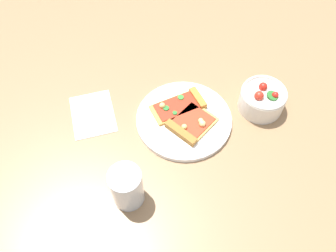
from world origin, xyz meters
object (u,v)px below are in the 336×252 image
(pizza_slice_near, at_px, (190,125))
(paper_napkin, at_px, (93,114))
(pizza_slice_far, at_px, (181,105))
(soda_glass, at_px, (127,188))
(plate, at_px, (184,119))
(salad_bowl, at_px, (262,99))

(pizza_slice_near, xyz_separation_m, paper_napkin, (-0.27, 0.05, -0.02))
(pizza_slice_far, xyz_separation_m, soda_glass, (-0.12, -0.27, 0.03))
(plate, bearing_deg, pizza_slice_near, -60.05)
(pizza_slice_near, distance_m, soda_glass, 0.25)
(pizza_slice_far, height_order, paper_napkin, pizza_slice_far)
(plate, bearing_deg, pizza_slice_far, 102.16)
(soda_glass, height_order, paper_napkin, soda_glass)
(pizza_slice_far, bearing_deg, salad_bowl, 3.37)
(plate, height_order, pizza_slice_near, pizza_slice_near)
(plate, distance_m, soda_glass, 0.27)
(pizza_slice_near, distance_m, salad_bowl, 0.22)
(pizza_slice_near, distance_m, pizza_slice_far, 0.07)
(pizza_slice_near, xyz_separation_m, salad_bowl, (0.20, 0.08, 0.02))
(plate, height_order, soda_glass, soda_glass)
(paper_napkin, bearing_deg, pizza_slice_near, -9.51)
(pizza_slice_near, height_order, paper_napkin, pizza_slice_near)
(plate, relative_size, paper_napkin, 1.74)
(pizza_slice_far, xyz_separation_m, salad_bowl, (0.23, 0.01, 0.02))
(soda_glass, xyz_separation_m, paper_napkin, (-0.12, 0.24, -0.05))
(pizza_slice_near, bearing_deg, plate, 119.95)
(pizza_slice_near, distance_m, paper_napkin, 0.28)
(plate, relative_size, soda_glass, 2.30)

